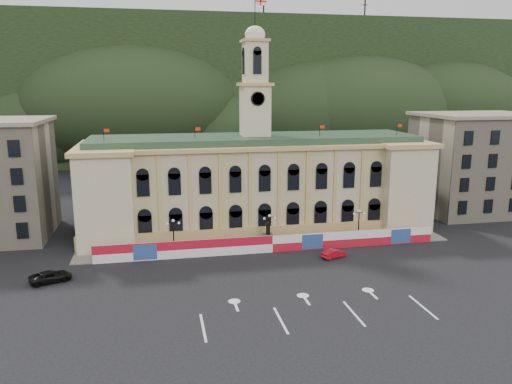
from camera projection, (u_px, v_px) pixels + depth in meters
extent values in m
plane|color=black|center=(302.00, 294.00, 57.88)|extent=(260.00, 260.00, 0.00)
cube|color=black|center=(200.00, 89.00, 177.85)|extent=(230.00, 70.00, 44.00)
cube|color=#595651|center=(311.00, 65.00, 163.66)|extent=(22.00, 8.00, 14.00)
cube|color=#595651|center=(43.00, 77.00, 146.76)|extent=(16.00, 7.00, 10.00)
cylinder|color=black|center=(264.00, 2.00, 161.36)|extent=(0.50, 0.50, 20.00)
cylinder|color=black|center=(365.00, 5.00, 168.04)|extent=(0.50, 0.50, 20.00)
cube|color=#CAB991|center=(255.00, 187.00, 83.24)|extent=(55.00, 15.00, 14.00)
cube|color=tan|center=(265.00, 234.00, 76.99)|extent=(56.00, 0.80, 2.40)
cube|color=tan|center=(255.00, 144.00, 81.70)|extent=(56.20, 16.20, 0.60)
cube|color=#2C4A32|center=(255.00, 139.00, 81.55)|extent=(53.00, 13.00, 1.20)
cube|color=beige|center=(109.00, 194.00, 77.80)|extent=(8.00, 17.00, 14.00)
cube|color=beige|center=(388.00, 183.00, 86.76)|extent=(8.00, 17.00, 14.00)
cube|color=beige|center=(255.00, 111.00, 80.58)|extent=(4.40, 4.40, 8.00)
cube|color=tan|center=(255.00, 84.00, 79.69)|extent=(5.20, 5.20, 0.50)
cube|color=beige|center=(255.00, 63.00, 78.99)|extent=(3.60, 3.60, 6.50)
cube|color=tan|center=(255.00, 41.00, 78.27)|extent=(4.20, 4.20, 0.40)
cylinder|color=black|center=(258.00, 99.00, 77.95)|extent=(2.20, 0.20, 2.20)
ellipsoid|color=white|center=(255.00, 35.00, 78.08)|extent=(3.20, 3.20, 2.72)
cylinder|color=black|center=(255.00, 13.00, 77.41)|extent=(0.12, 0.12, 5.00)
cube|color=white|center=(261.00, 1.00, 77.20)|extent=(1.80, 0.04, 1.20)
cube|color=red|center=(261.00, 1.00, 77.17)|extent=(1.80, 0.02, 0.22)
cube|color=red|center=(261.00, 1.00, 77.17)|extent=(0.22, 0.02, 1.20)
cube|color=tan|center=(476.00, 165.00, 93.89)|extent=(20.00, 16.00, 18.00)
cube|color=gray|center=(480.00, 115.00, 91.93)|extent=(21.00, 17.00, 0.60)
cube|color=red|center=(272.00, 244.00, 71.99)|extent=(50.00, 0.25, 2.50)
cube|color=#2B4B91|center=(145.00, 252.00, 68.43)|extent=(3.20, 0.05, 2.20)
cube|color=#2B4B91|center=(313.00, 242.00, 73.00)|extent=(3.20, 0.05, 2.20)
cube|color=#2B4B91|center=(401.00, 236.00, 75.67)|extent=(3.20, 0.05, 2.20)
cube|color=slate|center=(268.00, 246.00, 74.88)|extent=(56.00, 5.50, 0.16)
cube|color=#595651|center=(268.00, 240.00, 74.94)|extent=(1.40, 1.40, 1.80)
cylinder|color=black|center=(268.00, 229.00, 74.58)|extent=(0.60, 0.60, 1.60)
sphere|color=black|center=(268.00, 223.00, 74.39)|extent=(0.44, 0.44, 0.44)
cylinder|color=black|center=(174.00, 253.00, 71.47)|extent=(0.44, 0.44, 0.30)
cylinder|color=black|center=(174.00, 238.00, 71.00)|extent=(0.18, 0.18, 4.80)
cube|color=black|center=(173.00, 222.00, 70.51)|extent=(1.60, 0.08, 0.08)
sphere|color=silver|center=(167.00, 224.00, 70.39)|extent=(0.36, 0.36, 0.36)
sphere|color=silver|center=(179.00, 223.00, 70.70)|extent=(0.36, 0.36, 0.36)
sphere|color=silver|center=(173.00, 221.00, 70.46)|extent=(0.40, 0.40, 0.40)
cylinder|color=black|center=(269.00, 247.00, 74.14)|extent=(0.44, 0.44, 0.30)
cylinder|color=black|center=(269.00, 232.00, 73.67)|extent=(0.18, 0.18, 4.80)
cube|color=black|center=(270.00, 217.00, 73.18)|extent=(1.60, 0.08, 0.08)
sphere|color=silver|center=(264.00, 219.00, 73.06)|extent=(0.36, 0.36, 0.36)
sphere|color=silver|center=(275.00, 218.00, 73.37)|extent=(0.36, 0.36, 0.36)
sphere|color=silver|center=(270.00, 216.00, 73.13)|extent=(0.40, 0.40, 0.40)
cylinder|color=black|center=(358.00, 241.00, 76.81)|extent=(0.44, 0.44, 0.30)
cylinder|color=black|center=(359.00, 227.00, 76.34)|extent=(0.18, 0.18, 4.80)
cube|color=black|center=(359.00, 213.00, 75.85)|extent=(1.60, 0.08, 0.08)
sphere|color=silver|center=(354.00, 214.00, 75.73)|extent=(0.36, 0.36, 0.36)
sphere|color=silver|center=(364.00, 213.00, 76.04)|extent=(0.36, 0.36, 0.36)
sphere|color=silver|center=(359.00, 211.00, 75.80)|extent=(0.40, 0.40, 0.40)
imported|color=#AB0C18|center=(334.00, 253.00, 69.81)|extent=(3.90, 4.70, 1.25)
imported|color=black|center=(51.00, 277.00, 61.20)|extent=(5.55, 6.49, 1.39)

